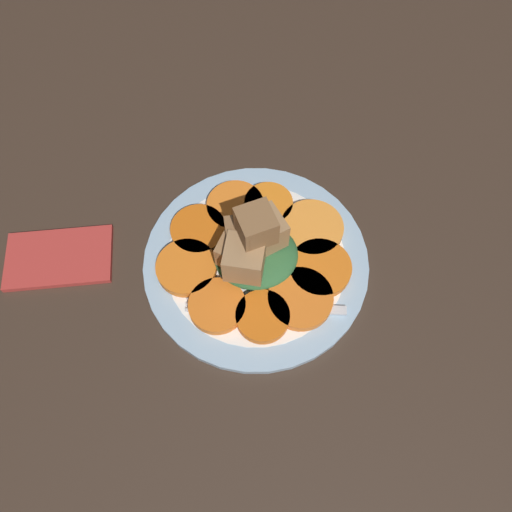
# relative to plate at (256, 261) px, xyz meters

# --- Properties ---
(table_slab) EXTENTS (1.20, 1.20, 0.02)m
(table_slab) POSITION_rel_plate_xyz_m (0.00, 0.00, -0.02)
(table_slab) COLOR #38281E
(table_slab) RESTS_ON ground
(plate) EXTENTS (0.29, 0.29, 0.01)m
(plate) POSITION_rel_plate_xyz_m (0.00, 0.00, 0.00)
(plate) COLOR #99B7D1
(plate) RESTS_ON table_slab
(carrot_slice_0) EXTENTS (0.08, 0.08, 0.01)m
(carrot_slice_0) POSITION_rel_plate_xyz_m (-0.02, 0.08, 0.01)
(carrot_slice_0) COLOR orange
(carrot_slice_0) RESTS_ON plate
(carrot_slice_1) EXTENTS (0.07, 0.07, 0.01)m
(carrot_slice_1) POSITION_rel_plate_xyz_m (-0.07, 0.05, 0.01)
(carrot_slice_1) COLOR #D56013
(carrot_slice_1) RESTS_ON plate
(carrot_slice_2) EXTENTS (0.08, 0.08, 0.01)m
(carrot_slice_2) POSITION_rel_plate_xyz_m (-0.09, -0.01, 0.01)
(carrot_slice_2) COLOR orange
(carrot_slice_2) RESTS_ON plate
(carrot_slice_3) EXTENTS (0.07, 0.07, 0.01)m
(carrot_slice_3) POSITION_rel_plate_xyz_m (-0.05, -0.06, 0.01)
(carrot_slice_3) COLOR orange
(carrot_slice_3) RESTS_ON plate
(carrot_slice_4) EXTENTS (0.07, 0.07, 0.01)m
(carrot_slice_4) POSITION_rel_plate_xyz_m (0.00, -0.08, 0.01)
(carrot_slice_4) COLOR #D56013
(carrot_slice_4) RESTS_ON plate
(carrot_slice_5) EXTENTS (0.08, 0.08, 0.01)m
(carrot_slice_5) POSITION_rel_plate_xyz_m (0.05, -0.06, 0.01)
(carrot_slice_5) COLOR orange
(carrot_slice_5) RESTS_ON plate
(carrot_slice_6) EXTENTS (0.08, 0.08, 0.01)m
(carrot_slice_6) POSITION_rel_plate_xyz_m (0.08, -0.02, 0.01)
(carrot_slice_6) COLOR orange
(carrot_slice_6) RESTS_ON plate
(carrot_slice_7) EXTENTS (0.08, 0.08, 0.01)m
(carrot_slice_7) POSITION_rel_plate_xyz_m (0.08, 0.03, 0.01)
(carrot_slice_7) COLOR orange
(carrot_slice_7) RESTS_ON plate
(carrot_slice_8) EXTENTS (0.07, 0.07, 0.01)m
(carrot_slice_8) POSITION_rel_plate_xyz_m (0.02, 0.08, 0.01)
(carrot_slice_8) COLOR orange
(carrot_slice_8) RESTS_ON plate
(center_pile) EXTENTS (0.11, 0.10, 0.11)m
(center_pile) POSITION_rel_plate_xyz_m (-0.00, -0.00, 0.05)
(center_pile) COLOR #2D6033
(center_pile) RESTS_ON plate
(fork) EXTENTS (0.20, 0.05, 0.00)m
(fork) POSITION_rel_plate_xyz_m (0.00, -0.07, 0.01)
(fork) COLOR silver
(fork) RESTS_ON plate
(napkin) EXTENTS (0.14, 0.08, 0.01)m
(napkin) POSITION_rel_plate_xyz_m (-0.26, 0.03, -0.00)
(napkin) COLOR #B2332D
(napkin) RESTS_ON table_slab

